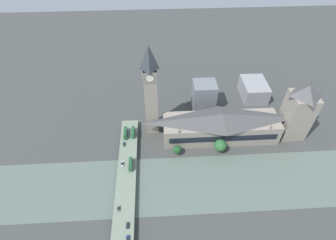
{
  "coord_description": "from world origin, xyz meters",
  "views": [
    {
      "loc": [
        -134.84,
        44.65,
        166.98
      ],
      "look_at": [
        20.41,
        35.72,
        16.88
      ],
      "focal_mm": 28.0,
      "sensor_mm": 36.0,
      "label": 1
    }
  ],
  "objects_px": {
    "double_decker_bus_rear": "(133,132)",
    "car_southbound_tail": "(128,225)",
    "double_decker_bus_lead": "(131,164)",
    "victoria_tower": "(298,111)",
    "parliament_hall": "(221,126)",
    "car_southbound_lead": "(119,209)",
    "car_southbound_mid": "(122,164)",
    "road_bridge": "(126,184)",
    "clock_tower": "(151,90)",
    "car_northbound_mid": "(124,144)",
    "car_northbound_tail": "(128,239)",
    "double_decker_bus_mid": "(125,133)"
  },
  "relations": [
    {
      "from": "victoria_tower",
      "to": "double_decker_bus_rear",
      "type": "bearing_deg",
      "value": 89.39
    },
    {
      "from": "victoria_tower",
      "to": "car_northbound_tail",
      "type": "distance_m",
      "value": 160.81
    },
    {
      "from": "double_decker_bus_rear",
      "to": "car_southbound_lead",
      "type": "xyz_separation_m",
      "value": [
        -66.96,
        7.11,
        -1.96
      ]
    },
    {
      "from": "double_decker_bus_mid",
      "to": "car_northbound_tail",
      "type": "xyz_separation_m",
      "value": [
        -86.4,
        -6.29,
        -2.0
      ]
    },
    {
      "from": "car_southbound_tail",
      "to": "double_decker_bus_lead",
      "type": "bearing_deg",
      "value": 0.09
    },
    {
      "from": "road_bridge",
      "to": "car_northbound_mid",
      "type": "height_order",
      "value": "car_northbound_mid"
    },
    {
      "from": "road_bridge",
      "to": "car_southbound_lead",
      "type": "xyz_separation_m",
      "value": [
        -19.63,
        3.55,
        1.6
      ]
    },
    {
      "from": "clock_tower",
      "to": "double_decker_bus_rear",
      "type": "bearing_deg",
      "value": 121.84
    },
    {
      "from": "victoria_tower",
      "to": "parliament_hall",
      "type": "bearing_deg",
      "value": 90.05
    },
    {
      "from": "road_bridge",
      "to": "car_southbound_lead",
      "type": "distance_m",
      "value": 20.01
    },
    {
      "from": "car_northbound_tail",
      "to": "car_southbound_lead",
      "type": "height_order",
      "value": "car_northbound_tail"
    },
    {
      "from": "victoria_tower",
      "to": "car_northbound_mid",
      "type": "height_order",
      "value": "victoria_tower"
    },
    {
      "from": "victoria_tower",
      "to": "car_northbound_mid",
      "type": "bearing_deg",
      "value": 93.88
    },
    {
      "from": "clock_tower",
      "to": "road_bridge",
      "type": "height_order",
      "value": "clock_tower"
    },
    {
      "from": "double_decker_bus_lead",
      "to": "car_southbound_mid",
      "type": "relative_size",
      "value": 2.28
    },
    {
      "from": "double_decker_bus_lead",
      "to": "parliament_hall",
      "type": "bearing_deg",
      "value": -66.99
    },
    {
      "from": "clock_tower",
      "to": "car_southbound_tail",
      "type": "bearing_deg",
      "value": 169.15
    },
    {
      "from": "double_decker_bus_lead",
      "to": "car_northbound_tail",
      "type": "relative_size",
      "value": 2.32
    },
    {
      "from": "double_decker_bus_rear",
      "to": "car_southbound_tail",
      "type": "height_order",
      "value": "double_decker_bus_rear"
    },
    {
      "from": "victoria_tower",
      "to": "double_decker_bus_lead",
      "type": "height_order",
      "value": "victoria_tower"
    },
    {
      "from": "double_decker_bus_rear",
      "to": "car_northbound_tail",
      "type": "height_order",
      "value": "double_decker_bus_rear"
    },
    {
      "from": "clock_tower",
      "to": "car_northbound_mid",
      "type": "bearing_deg",
      "value": 132.15
    },
    {
      "from": "double_decker_bus_rear",
      "to": "car_northbound_mid",
      "type": "height_order",
      "value": "double_decker_bus_rear"
    },
    {
      "from": "car_northbound_tail",
      "to": "car_northbound_mid",
      "type": "bearing_deg",
      "value": 5.24
    },
    {
      "from": "car_southbound_lead",
      "to": "car_northbound_tail",
      "type": "bearing_deg",
      "value": -160.54
    },
    {
      "from": "double_decker_bus_lead",
      "to": "double_decker_bus_rear",
      "type": "bearing_deg",
      "value": -1.01
    },
    {
      "from": "road_bridge",
      "to": "double_decker_bus_lead",
      "type": "distance_m",
      "value": 15.23
    },
    {
      "from": "clock_tower",
      "to": "parliament_hall",
      "type": "bearing_deg",
      "value": -101.72
    },
    {
      "from": "parliament_hall",
      "to": "car_northbound_tail",
      "type": "height_order",
      "value": "parliament_hall"
    },
    {
      "from": "parliament_hall",
      "to": "car_southbound_mid",
      "type": "relative_size",
      "value": 20.45
    },
    {
      "from": "double_decker_bus_rear",
      "to": "victoria_tower",
      "type": "bearing_deg",
      "value": -90.61
    },
    {
      "from": "car_southbound_lead",
      "to": "car_southbound_mid",
      "type": "height_order",
      "value": "car_southbound_mid"
    },
    {
      "from": "car_southbound_mid",
      "to": "car_southbound_tail",
      "type": "relative_size",
      "value": 1.18
    },
    {
      "from": "victoria_tower",
      "to": "clock_tower",
      "type": "bearing_deg",
      "value": 84.34
    },
    {
      "from": "car_southbound_mid",
      "to": "car_northbound_tail",
      "type": "bearing_deg",
      "value": -172.8
    },
    {
      "from": "victoria_tower",
      "to": "car_southbound_tail",
      "type": "bearing_deg",
      "value": 119.73
    },
    {
      "from": "clock_tower",
      "to": "car_northbound_mid",
      "type": "xyz_separation_m",
      "value": [
        -21.31,
        23.55,
        -37.55
      ]
    },
    {
      "from": "double_decker_bus_lead",
      "to": "car_northbound_mid",
      "type": "xyz_separation_m",
      "value": [
        21.8,
        6.43,
        -2.04
      ]
    },
    {
      "from": "victoria_tower",
      "to": "double_decker_bus_lead",
      "type": "bearing_deg",
      "value": 103.07
    },
    {
      "from": "victoria_tower",
      "to": "car_northbound_tail",
      "type": "relative_size",
      "value": 11.91
    },
    {
      "from": "double_decker_bus_mid",
      "to": "double_decker_bus_rear",
      "type": "xyz_separation_m",
      "value": [
        0.57,
        -6.32,
        -0.15
      ]
    },
    {
      "from": "clock_tower",
      "to": "double_decker_bus_lead",
      "type": "bearing_deg",
      "value": 158.34
    },
    {
      "from": "parliament_hall",
      "to": "car_northbound_tail",
      "type": "relative_size",
      "value": 20.76
    },
    {
      "from": "double_decker_bus_rear",
      "to": "car_southbound_tail",
      "type": "distance_m",
      "value": 78.68
    },
    {
      "from": "double_decker_bus_mid",
      "to": "clock_tower",
      "type": "bearing_deg",
      "value": -64.63
    },
    {
      "from": "parliament_hall",
      "to": "victoria_tower",
      "type": "distance_m",
      "value": 62.75
    },
    {
      "from": "parliament_hall",
      "to": "double_decker_bus_lead",
      "type": "relative_size",
      "value": 8.96
    },
    {
      "from": "victoria_tower",
      "to": "car_northbound_mid",
      "type": "xyz_separation_m",
      "value": [
        -9.6,
        141.7,
        -19.88
      ]
    },
    {
      "from": "car_northbound_tail",
      "to": "clock_tower",
      "type": "bearing_deg",
      "value": -9.68
    },
    {
      "from": "parliament_hall",
      "to": "car_southbound_tail",
      "type": "distance_m",
      "value": 106.98
    }
  ]
}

